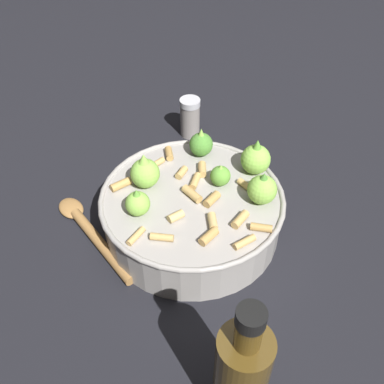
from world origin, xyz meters
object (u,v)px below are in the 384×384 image
object	(u,v)px
cooking_pan	(193,209)
pepper_shaker	(190,117)
olive_oil_bottle	(241,377)
wooden_spoon	(90,231)

from	to	relation	value
cooking_pan	pepper_shaker	distance (m)	0.25
cooking_pan	olive_oil_bottle	distance (m)	0.28
pepper_shaker	wooden_spoon	bearing A→B (deg)	-57.47
olive_oil_bottle	pepper_shaker	bearing A→B (deg)	158.34
wooden_spoon	pepper_shaker	bearing A→B (deg)	122.53
cooking_pan	olive_oil_bottle	bearing A→B (deg)	-17.63
cooking_pan	wooden_spoon	xyz separation A→B (m)	(-0.06, -0.15, -0.04)
pepper_shaker	wooden_spoon	distance (m)	0.31
olive_oil_bottle	wooden_spoon	xyz separation A→B (m)	(-0.33, -0.06, -0.07)
olive_oil_bottle	cooking_pan	bearing A→B (deg)	162.37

